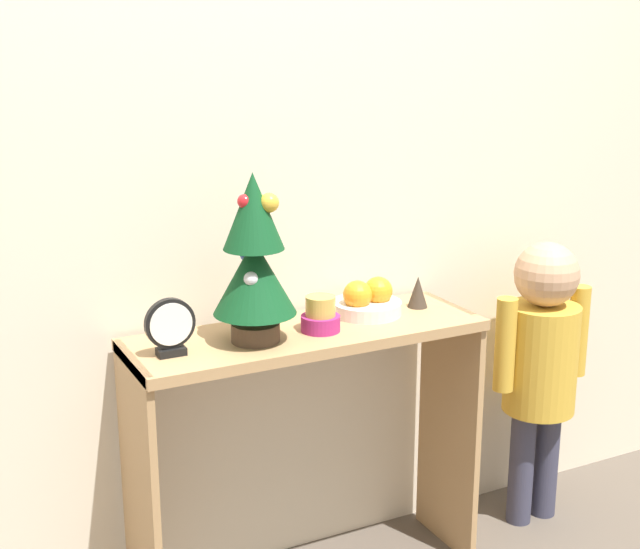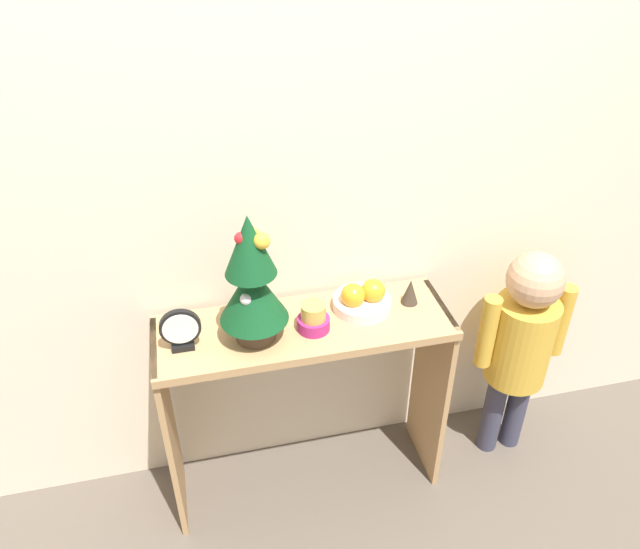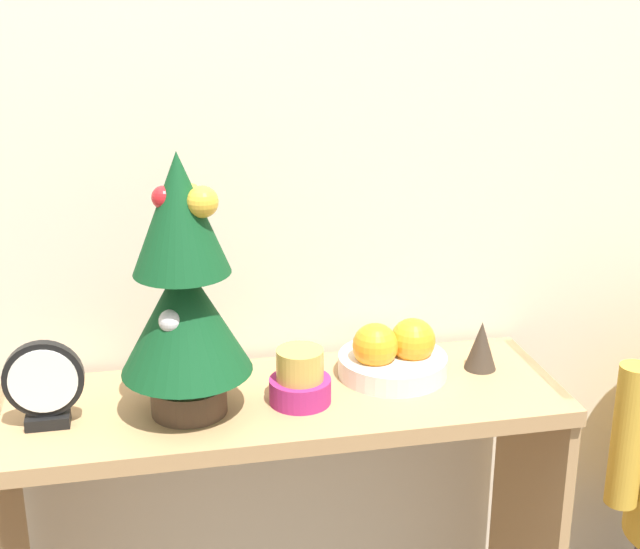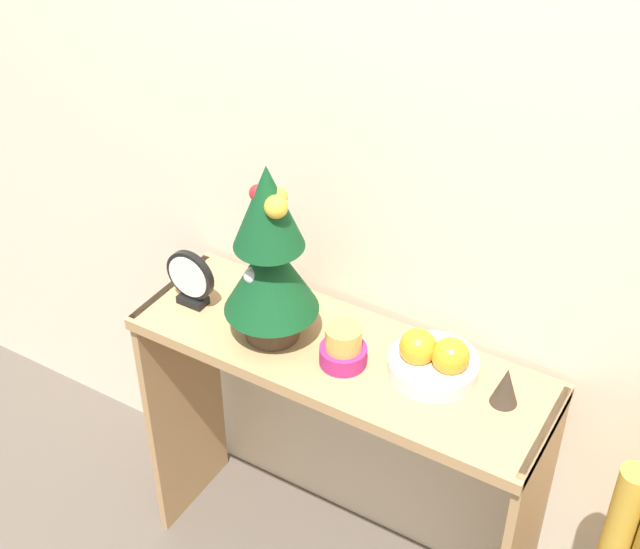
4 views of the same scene
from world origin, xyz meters
The scene contains 7 objects.
back_wall centered at (0.00, 0.37, 1.25)m, with size 7.00×0.05×2.50m, color beige.
console_table centered at (0.00, 0.16, 0.58)m, with size 0.99×0.33×0.78m.
mini_tree centered at (-0.16, 0.14, 1.01)m, with size 0.22×0.22×0.44m.
fruit_bowl centered at (0.21, 0.20, 0.82)m, with size 0.20×0.20×0.11m.
singing_bowl centered at (0.03, 0.13, 0.83)m, with size 0.11×0.11×0.10m.
desk_clock centered at (-0.39, 0.13, 0.86)m, with size 0.13×0.04×0.15m.
figurine centered at (0.38, 0.20, 0.83)m, with size 0.06×0.06×0.09m.
Camera 3 is at (-0.22, -1.22, 1.49)m, focal length 50.00 mm.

